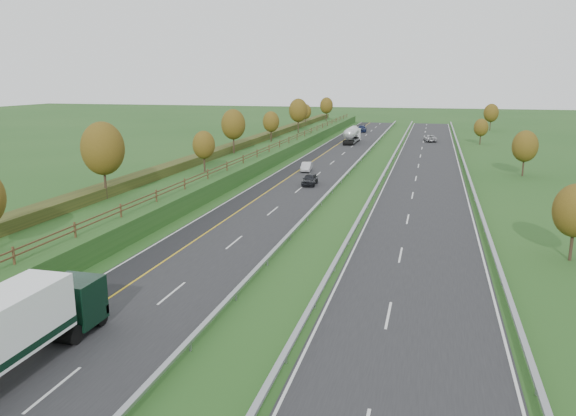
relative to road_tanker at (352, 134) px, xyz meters
name	(u,v)px	position (x,y,z in m)	size (l,w,h in m)	color
ground	(361,181)	(7.76, -46.05, -1.86)	(400.00, 400.00, 0.00)	#214B1B
near_carriageway	(311,173)	(-0.24, -41.05, -1.84)	(10.50, 200.00, 0.04)	black
far_carriageway	(425,178)	(16.26, -41.05, -1.84)	(10.50, 200.00, 0.04)	black
hard_shoulder	(287,172)	(-3.99, -41.05, -1.84)	(3.00, 200.00, 0.04)	black
lane_markings	(354,175)	(6.16, -41.17, -1.81)	(26.75, 200.00, 0.01)	silver
embankment_left	(228,163)	(-13.24, -41.05, -0.86)	(12.00, 200.00, 2.00)	#214B1B
hedge_left	(216,153)	(-15.24, -41.05, 0.69)	(2.20, 180.00, 1.10)	#283315
fence_left	(255,153)	(-8.74, -41.46, 0.87)	(0.12, 189.06, 1.20)	#422B19
median_barrier_near	(349,171)	(5.46, -41.05, -1.25)	(0.32, 200.00, 0.71)	#95989E
median_barrier_far	(385,172)	(10.56, -41.05, -1.25)	(0.32, 200.00, 0.71)	#95989E
outer_barrier_far	(468,175)	(22.06, -41.05, -1.25)	(0.32, 200.00, 0.71)	#95989E
trees_left	(222,130)	(-12.88, -44.42, 4.51)	(6.64, 164.30, 7.66)	#2D2116
trees_far	(504,131)	(29.56, -11.84, 2.38)	(8.45, 118.60, 7.12)	#2D2116
road_tanker	(352,134)	(0.00, 0.00, 0.00)	(2.40, 11.22, 3.46)	silver
car_dark_near	(310,179)	(1.64, -50.49, -1.08)	(1.75, 4.34, 1.48)	black
car_silver_mid	(306,167)	(-1.26, -39.57, -1.15)	(1.42, 4.06, 1.34)	#BABABF
car_small_far	(362,129)	(-1.07, 25.94, -1.01)	(2.27, 5.59, 1.62)	#131D3E
car_oncoming	(430,138)	(16.41, 6.82, -1.09)	(2.44, 5.30, 1.47)	#A3A3A7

